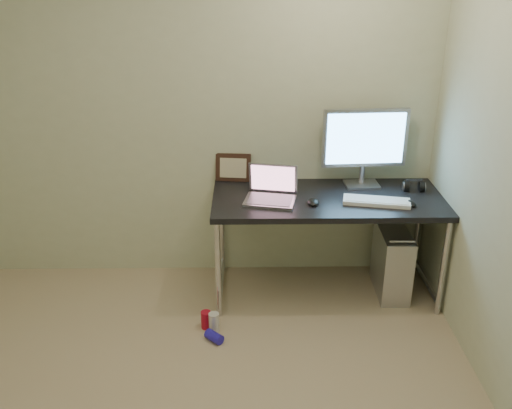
# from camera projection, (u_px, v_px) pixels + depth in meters

# --- Properties ---
(wall_back) EXTENTS (3.50, 0.02, 2.50)m
(wall_back) POSITION_uv_depth(u_px,v_px,m) (190.00, 113.00, 4.02)
(wall_back) COLOR beige
(wall_back) RESTS_ON ground
(desk) EXTENTS (1.58, 0.69, 0.75)m
(desk) POSITION_uv_depth(u_px,v_px,m) (327.00, 207.00, 3.94)
(desk) COLOR black
(desk) RESTS_ON ground
(tower_computer) EXTENTS (0.21, 0.47, 0.52)m
(tower_computer) POSITION_uv_depth(u_px,v_px,m) (392.00, 261.00, 4.12)
(tower_computer) COLOR silver
(tower_computer) RESTS_ON ground
(cable_a) EXTENTS (0.01, 0.16, 0.69)m
(cable_a) POSITION_uv_depth(u_px,v_px,m) (378.00, 224.00, 4.33)
(cable_a) COLOR black
(cable_a) RESTS_ON ground
(cable_b) EXTENTS (0.02, 0.11, 0.71)m
(cable_b) POSITION_uv_depth(u_px,v_px,m) (390.00, 227.00, 4.32)
(cable_b) COLOR black
(cable_b) RESTS_ON ground
(can_red) EXTENTS (0.08, 0.08, 0.12)m
(can_red) POSITION_uv_depth(u_px,v_px,m) (206.00, 320.00, 3.77)
(can_red) COLOR #B00E26
(can_red) RESTS_ON ground
(can_white) EXTENTS (0.09, 0.09, 0.13)m
(can_white) POSITION_uv_depth(u_px,v_px,m) (214.00, 322.00, 3.74)
(can_white) COLOR silver
(can_white) RESTS_ON ground
(can_blue) EXTENTS (0.13, 0.13, 0.07)m
(can_blue) POSITION_uv_depth(u_px,v_px,m) (214.00, 337.00, 3.65)
(can_blue) COLOR #261CC3
(can_blue) RESTS_ON ground
(laptop) EXTENTS (0.38, 0.33, 0.23)m
(laptop) POSITION_uv_depth(u_px,v_px,m) (271.00, 192.00, 3.85)
(laptop) COLOR #A19FA7
(laptop) RESTS_ON desk
(monitor) EXTENTS (0.60, 0.19, 0.56)m
(monitor) POSITION_uv_depth(u_px,v_px,m) (365.00, 142.00, 3.98)
(monitor) COLOR #A19FA7
(monitor) RESTS_ON desk
(keyboard) EXTENTS (0.46, 0.23, 0.03)m
(keyboard) POSITION_uv_depth(u_px,v_px,m) (376.00, 201.00, 3.81)
(keyboard) COLOR white
(keyboard) RESTS_ON desk
(mouse_right) EXTENTS (0.10, 0.13, 0.04)m
(mouse_right) POSITION_uv_depth(u_px,v_px,m) (411.00, 202.00, 3.78)
(mouse_right) COLOR black
(mouse_right) RESTS_ON desk
(mouse_left) EXTENTS (0.08, 0.13, 0.04)m
(mouse_left) POSITION_uv_depth(u_px,v_px,m) (313.00, 201.00, 3.80)
(mouse_left) COLOR black
(mouse_left) RESTS_ON desk
(headphones) EXTENTS (0.15, 0.09, 0.10)m
(headphones) POSITION_uv_depth(u_px,v_px,m) (414.00, 187.00, 4.01)
(headphones) COLOR black
(headphones) RESTS_ON desk
(picture_frame) EXTENTS (0.26, 0.10, 0.21)m
(picture_frame) POSITION_uv_depth(u_px,v_px,m) (233.00, 167.00, 4.16)
(picture_frame) COLOR black
(picture_frame) RESTS_ON desk
(webcam) EXTENTS (0.05, 0.04, 0.13)m
(webcam) POSITION_uv_depth(u_px,v_px,m) (264.00, 170.00, 4.14)
(webcam) COLOR silver
(webcam) RESTS_ON desk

